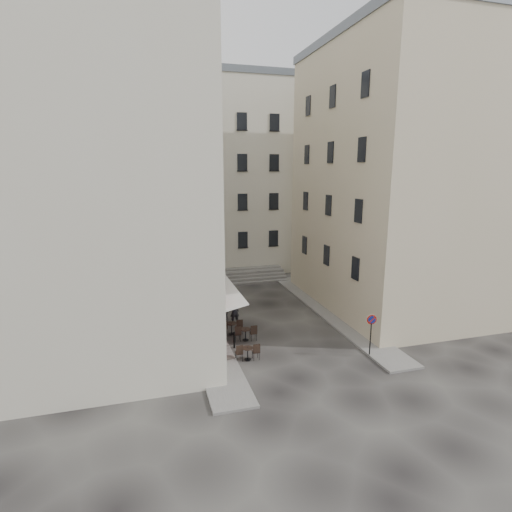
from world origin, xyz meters
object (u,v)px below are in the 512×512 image
object	(u,v)px
no_parking_sign	(371,327)
bistro_table_a	(247,352)
pedestrian	(235,312)
bistro_table_b	(245,333)

from	to	relation	value
no_parking_sign	bistro_table_a	distance (m)	6.71
bistro_table_a	pedestrian	xyz separation A→B (m)	(0.48, 5.16, 0.38)
no_parking_sign	bistro_table_b	size ratio (longest dim) A/B	1.81
no_parking_sign	bistro_table_b	world-z (taller)	no_parking_sign
no_parking_sign	bistro_table_b	xyz separation A→B (m)	(-5.95, 3.80, -1.22)
no_parking_sign	bistro_table_a	xyz separation A→B (m)	(-6.45, 1.40, -1.24)
no_parking_sign	bistro_table_a	bearing A→B (deg)	178.40
bistro_table_a	no_parking_sign	bearing A→B (deg)	-12.27
bistro_table_b	pedestrian	xyz separation A→B (m)	(-0.02, 2.76, 0.36)
bistro_table_a	bistro_table_b	size ratio (longest dim) A/B	0.96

